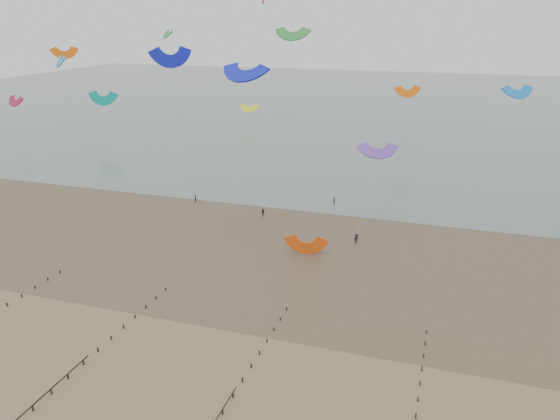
{
  "coord_description": "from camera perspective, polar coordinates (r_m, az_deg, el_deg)",
  "views": [
    {
      "loc": [
        22.72,
        -48.66,
        36.71
      ],
      "look_at": [
        -2.1,
        28.0,
        8.0
      ],
      "focal_mm": 35.0,
      "sensor_mm": 36.0,
      "label": 1
    }
  ],
  "objects": [
    {
      "name": "grounded_kite",
      "position": [
        89.72,
        2.72,
        -4.57
      ],
      "size": [
        6.58,
        5.41,
        3.34
      ],
      "primitive_type": null,
      "rotation": [
        1.54,
        0.0,
        0.12
      ],
      "color": "#DC4A0D",
      "rests_on": "ground"
    },
    {
      "name": "kitesurfers",
      "position": [
        104.04,
        24.81,
        -2.46
      ],
      "size": [
        103.76,
        21.54,
        1.76
      ],
      "color": "black",
      "rests_on": "ground"
    },
    {
      "name": "kites_airborne",
      "position": [
        144.3,
        3.19,
        13.58
      ],
      "size": [
        248.37,
        114.79,
        42.59
      ],
      "color": "#5D30A7",
      "rests_on": "ground"
    },
    {
      "name": "sea_and_shore",
      "position": [
        94.68,
        0.05,
        -3.2
      ],
      "size": [
        500.0,
        665.0,
        0.03
      ],
      "color": "#475654",
      "rests_on": "ground"
    },
    {
      "name": "ground",
      "position": [
        65.05,
        -6.05,
        -14.87
      ],
      "size": [
        500.0,
        500.0,
        0.0
      ],
      "primitive_type": "plane",
      "color": "brown",
      "rests_on": "ground"
    },
    {
      "name": "kitesurfer_lead",
      "position": [
        115.3,
        -8.82,
        1.24
      ],
      "size": [
        0.71,
        0.7,
        1.65
      ],
      "primitive_type": "imported",
      "rotation": [
        0.0,
        0.0,
        2.38
      ],
      "color": "black",
      "rests_on": "ground"
    }
  ]
}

